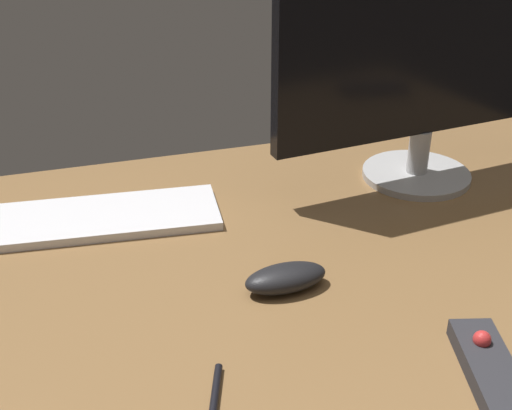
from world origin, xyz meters
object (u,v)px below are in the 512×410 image
object	(u,v)px
monitor	(431,53)
media_remote	(490,369)
keyboard	(79,220)
computer_mouse	(286,278)
pen	(213,409)

from	to	relation	value
monitor	media_remote	xyz separation A→B (cm)	(-18.36, -50.67, -22.53)
monitor	keyboard	bearing A→B (deg)	173.02
media_remote	computer_mouse	bearing A→B (deg)	50.91
monitor	media_remote	world-z (taller)	monitor
keyboard	pen	xyz separation A→B (cm)	(11.10, -47.26, -0.27)
monitor	computer_mouse	bearing A→B (deg)	-149.25
keyboard	media_remote	bearing A→B (deg)	-44.30
monitor	computer_mouse	world-z (taller)	monitor
computer_mouse	pen	bearing A→B (deg)	-130.56
media_remote	pen	world-z (taller)	media_remote
media_remote	monitor	bearing A→B (deg)	-4.43
keyboard	monitor	bearing A→B (deg)	4.75
monitor	pen	size ratio (longest dim) A/B	4.32
pen	monitor	bearing A→B (deg)	-28.04
computer_mouse	media_remote	distance (cm)	29.39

